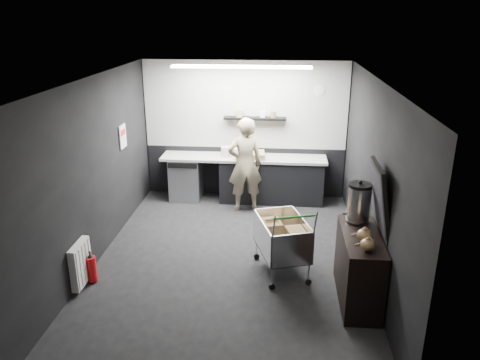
{
  "coord_description": "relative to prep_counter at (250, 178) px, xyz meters",
  "views": [
    {
      "loc": [
        0.69,
        -6.23,
        3.56
      ],
      "look_at": [
        0.11,
        0.4,
        1.15
      ],
      "focal_mm": 35.0,
      "sensor_mm": 36.0,
      "label": 1
    }
  ],
  "objects": [
    {
      "name": "floor",
      "position": [
        -0.14,
        -2.42,
        -0.46
      ],
      "size": [
        5.5,
        5.5,
        0.0
      ],
      "primitive_type": "plane",
      "color": "black",
      "rests_on": "ground"
    },
    {
      "name": "ceiling",
      "position": [
        -0.14,
        -2.42,
        2.24
      ],
      "size": [
        5.5,
        5.5,
        0.0
      ],
      "primitive_type": "plane",
      "rotation": [
        3.14,
        0.0,
        0.0
      ],
      "color": "white",
      "rests_on": "wall_back"
    },
    {
      "name": "wall_back",
      "position": [
        -0.14,
        0.33,
        0.89
      ],
      "size": [
        5.5,
        0.0,
        5.5
      ],
      "primitive_type": "plane",
      "rotation": [
        1.57,
        0.0,
        0.0
      ],
      "color": "black",
      "rests_on": "floor"
    },
    {
      "name": "wall_front",
      "position": [
        -0.14,
        -5.17,
        0.89
      ],
      "size": [
        5.5,
        0.0,
        5.5
      ],
      "primitive_type": "plane",
      "rotation": [
        -1.57,
        0.0,
        0.0
      ],
      "color": "black",
      "rests_on": "floor"
    },
    {
      "name": "wall_left",
      "position": [
        -2.14,
        -2.42,
        0.89
      ],
      "size": [
        0.0,
        5.5,
        5.5
      ],
      "primitive_type": "plane",
      "rotation": [
        1.57,
        0.0,
        1.57
      ],
      "color": "black",
      "rests_on": "floor"
    },
    {
      "name": "wall_right",
      "position": [
        1.86,
        -2.42,
        0.89
      ],
      "size": [
        0.0,
        5.5,
        5.5
      ],
      "primitive_type": "plane",
      "rotation": [
        1.57,
        0.0,
        -1.57
      ],
      "color": "black",
      "rests_on": "floor"
    },
    {
      "name": "kitchen_wall_panel",
      "position": [
        -0.14,
        0.31,
        1.39
      ],
      "size": [
        3.95,
        0.02,
        1.7
      ],
      "primitive_type": "cube",
      "color": "#B1B1AD",
      "rests_on": "wall_back"
    },
    {
      "name": "dado_panel",
      "position": [
        -0.14,
        0.31,
        0.04
      ],
      "size": [
        3.95,
        0.02,
        1.0
      ],
      "primitive_type": "cube",
      "color": "black",
      "rests_on": "wall_back"
    },
    {
      "name": "floating_shelf",
      "position": [
        0.06,
        0.2,
        1.16
      ],
      "size": [
        1.2,
        0.22,
        0.04
      ],
      "primitive_type": "cube",
      "color": "black",
      "rests_on": "wall_back"
    },
    {
      "name": "wall_clock",
      "position": [
        1.26,
        0.3,
        1.69
      ],
      "size": [
        0.2,
        0.03,
        0.2
      ],
      "primitive_type": "cylinder",
      "rotation": [
        1.57,
        0.0,
        0.0
      ],
      "color": "silver",
      "rests_on": "wall_back"
    },
    {
      "name": "poster",
      "position": [
        -2.12,
        -1.12,
        1.09
      ],
      "size": [
        0.02,
        0.3,
        0.4
      ],
      "primitive_type": "cube",
      "color": "silver",
      "rests_on": "wall_left"
    },
    {
      "name": "poster_red_band",
      "position": [
        -2.11,
        -1.12,
        1.16
      ],
      "size": [
        0.02,
        0.22,
        0.1
      ],
      "primitive_type": "cube",
      "color": "red",
      "rests_on": "poster"
    },
    {
      "name": "radiator",
      "position": [
        -2.08,
        -3.32,
        -0.11
      ],
      "size": [
        0.1,
        0.5,
        0.6
      ],
      "primitive_type": "cube",
      "color": "silver",
      "rests_on": "wall_left"
    },
    {
      "name": "ceiling_strip",
      "position": [
        -0.14,
        -0.57,
        2.21
      ],
      "size": [
        2.4,
        0.2,
        0.04
      ],
      "primitive_type": "cube",
      "color": "white",
      "rests_on": "ceiling"
    },
    {
      "name": "prep_counter",
      "position": [
        0.0,
        0.0,
        0.0
      ],
      "size": [
        3.2,
        0.61,
        0.9
      ],
      "color": "black",
      "rests_on": "floor"
    },
    {
      "name": "person",
      "position": [
        -0.07,
        -0.45,
        0.43
      ],
      "size": [
        0.73,
        0.57,
        1.77
      ],
      "primitive_type": "imported",
      "rotation": [
        0.0,
        0.0,
        3.39
      ],
      "color": "beige",
      "rests_on": "floor"
    },
    {
      "name": "shopping_cart",
      "position": [
        0.62,
        -2.69,
        0.07
      ],
      "size": [
        0.88,
        1.17,
        1.11
      ],
      "color": "silver",
      "rests_on": "floor"
    },
    {
      "name": "sideboard",
      "position": [
        1.63,
        -3.25,
        0.13
      ],
      "size": [
        0.53,
        1.23,
        1.85
      ],
      "color": "black",
      "rests_on": "floor"
    },
    {
      "name": "fire_extinguisher",
      "position": [
        -1.99,
        -3.2,
        -0.24
      ],
      "size": [
        0.14,
        0.14,
        0.45
      ],
      "color": "red",
      "rests_on": "floor"
    },
    {
      "name": "cardboard_box",
      "position": [
        -0.0,
        -0.05,
        0.5
      ],
      "size": [
        0.58,
        0.46,
        0.11
      ],
      "primitive_type": "cube",
      "rotation": [
        0.0,
        0.0,
        0.08
      ],
      "color": "#9A8452",
      "rests_on": "prep_counter"
    },
    {
      "name": "pink_tub",
      "position": [
        -0.48,
        0.0,
        0.54
      ],
      "size": [
        0.19,
        0.19,
        0.19
      ],
      "primitive_type": "cylinder",
      "color": "beige",
      "rests_on": "prep_counter"
    },
    {
      "name": "white_container",
      "position": [
        -0.28,
        -0.05,
        0.53
      ],
      "size": [
        0.23,
        0.2,
        0.18
      ],
      "primitive_type": "cube",
      "rotation": [
        0.0,
        0.0,
        -0.24
      ],
      "color": "silver",
      "rests_on": "prep_counter"
    }
  ]
}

